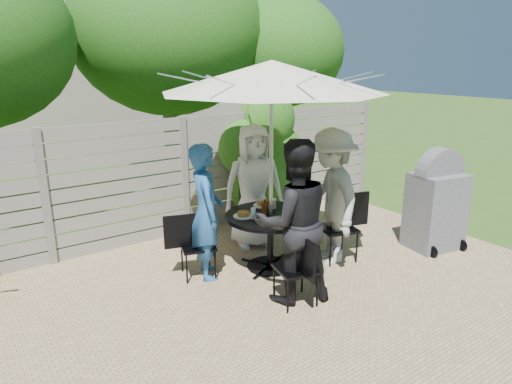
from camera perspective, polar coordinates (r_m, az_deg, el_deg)
backyard_envelope at (r=13.83m, az=-23.06°, el=14.78°), size 60.00×60.00×5.00m
patio_table at (r=5.92m, az=1.82°, el=-4.87°), size 1.47×1.47×0.75m
umbrella at (r=5.53m, az=2.01°, el=14.18°), size 3.50×3.50×2.66m
chair_back at (r=6.87m, az=-0.61°, el=-3.83°), size 0.57×0.76×1.00m
person_back at (r=6.56m, az=-0.30°, el=0.70°), size 1.02×0.84×1.80m
chair_left at (r=5.83m, az=-7.38°, el=-8.22°), size 0.65×0.51×0.85m
person_left at (r=5.63m, az=-6.25°, el=-2.53°), size 0.60×0.73×1.71m
chair_front at (r=5.20m, az=5.03°, el=-11.27°), size 0.50×0.66×0.87m
person_front at (r=5.04m, az=4.67°, el=-3.81°), size 1.09×0.97×1.87m
chair_right at (r=6.35m, az=10.20°, el=-6.00°), size 0.72×0.56×0.94m
person_right at (r=6.08m, az=9.34°, el=-0.66°), size 1.04×1.34×1.83m
plate_back at (r=6.16m, az=0.85°, el=-1.52°), size 0.26×0.26×0.06m
plate_left at (r=5.74m, az=-1.59°, el=-2.87°), size 0.26×0.26×0.06m
plate_front at (r=5.51m, az=2.96°, el=-3.72°), size 0.26×0.26×0.06m
plate_right at (r=5.95m, az=5.16°, el=-2.25°), size 0.26×0.26×0.06m
glass_left at (r=5.66m, az=-0.35°, el=-2.68°), size 0.07×0.07×0.14m
glass_front at (r=5.62m, az=3.66°, el=-2.84°), size 0.07×0.07×0.14m
glass_right at (r=5.99m, az=3.92°, el=-1.62°), size 0.07×0.07×0.14m
syrup_jug at (r=5.85m, az=1.14°, el=-1.94°), size 0.09×0.09×0.16m
coffee_cup at (r=6.05m, az=2.13°, el=-1.51°), size 0.08×0.08×0.12m
bbq_grill at (r=7.01m, az=21.62°, el=-1.37°), size 0.82×0.68×1.49m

